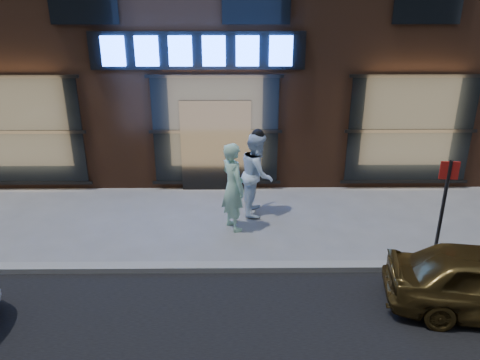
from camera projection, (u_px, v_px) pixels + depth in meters
name	position (u px, v px, depth m)	size (l,w,h in m)	color
ground	(209.00, 270.00, 8.90)	(90.00, 90.00, 0.00)	slate
curb	(209.00, 267.00, 8.88)	(60.00, 0.25, 0.12)	gray
man_bowtie	(233.00, 187.00, 10.11)	(0.72, 0.48, 1.99)	#B6EFD3
man_cap	(257.00, 174.00, 10.88)	(0.95, 0.74, 1.96)	white
sign_post	(443.00, 203.00, 8.64)	(0.34, 0.07, 2.13)	#262628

